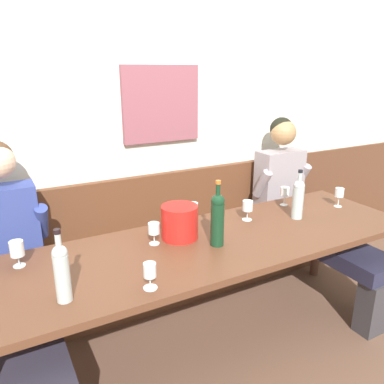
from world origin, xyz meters
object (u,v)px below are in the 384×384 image
at_px(wine_bottle_clear_water, 218,218).
at_px(wine_glass_mid_right, 193,210).
at_px(wine_bottle_green_tall, 298,198).
at_px(wine_glass_center_front, 154,230).
at_px(wine_glass_mid_left, 339,194).
at_px(wine_glass_right_end, 17,250).
at_px(wine_glass_center_rear, 285,192).
at_px(dining_table, 212,252).
at_px(wine_glass_near_bucket, 150,271).
at_px(wine_bottle_amber_mid, 62,271).
at_px(ice_bucket, 180,222).
at_px(person_right_seat, 16,274).
at_px(wine_glass_left_end, 248,207).
at_px(wall_bench, 165,261).
at_px(person_left_seat, 306,208).

distance_m(wine_bottle_clear_water, wine_glass_mid_right, 0.33).
bearing_deg(wine_bottle_green_tall, wine_glass_center_front, 174.94).
bearing_deg(wine_glass_mid_left, wine_glass_right_end, 175.88).
relative_size(wine_glass_center_rear, wine_glass_center_front, 1.07).
bearing_deg(dining_table, wine_glass_mid_left, 3.26).
bearing_deg(wine_glass_center_rear, dining_table, -160.73).
relative_size(wine_bottle_clear_water, wine_glass_center_front, 2.98).
bearing_deg(wine_glass_mid_left, wine_glass_near_bucket, -167.61).
distance_m(dining_table, wine_glass_center_front, 0.38).
xyz_separation_m(wine_bottle_clear_water, wine_bottle_amber_mid, (-0.89, -0.15, -0.02)).
bearing_deg(wine_bottle_amber_mid, wine_glass_right_end, 109.05).
height_order(dining_table, wine_glass_center_rear, wine_glass_center_rear).
height_order(dining_table, wine_glass_center_front, wine_glass_center_front).
bearing_deg(wine_glass_right_end, dining_table, -12.01).
xyz_separation_m(ice_bucket, wine_glass_mid_left, (1.28, -0.07, -0.00)).
relative_size(person_right_seat, wine_glass_near_bucket, 10.21).
relative_size(wine_bottle_amber_mid, wine_glass_near_bucket, 2.64).
bearing_deg(wine_glass_left_end, wine_glass_near_bucket, -152.38).
relative_size(person_right_seat, wine_glass_center_front, 10.10).
bearing_deg(wine_bottle_clear_water, wine_glass_center_rear, 22.73).
relative_size(wine_bottle_amber_mid, wine_glass_right_end, 2.43).
height_order(ice_bucket, wine_glass_near_bucket, ice_bucket).
relative_size(wall_bench, wine_bottle_green_tall, 8.65).
relative_size(wine_bottle_green_tall, wine_glass_left_end, 2.51).
relative_size(ice_bucket, wine_glass_left_end, 1.63).
relative_size(wall_bench, person_right_seat, 2.24).
xyz_separation_m(dining_table, wine_bottle_amber_mid, (-0.89, -0.21, 0.22)).
xyz_separation_m(wall_bench, wine_glass_left_end, (0.38, -0.51, 0.55)).
distance_m(person_right_seat, wine_bottle_clear_water, 1.16).
relative_size(wine_glass_left_end, wine_glass_center_front, 1.04).
bearing_deg(dining_table, wine_bottle_clear_water, -86.86).
bearing_deg(wine_bottle_green_tall, ice_bucket, 173.49).
height_order(wine_glass_center_rear, wine_glass_near_bucket, wine_glass_center_rear).
xyz_separation_m(wine_bottle_amber_mid, wine_glass_mid_right, (0.90, 0.48, -0.04)).
distance_m(wine_glass_left_end, wine_glass_mid_left, 0.76).
distance_m(dining_table, person_left_seat, 1.14).
relative_size(wall_bench, wine_bottle_clear_water, 7.58).
distance_m(wine_glass_near_bucket, wine_glass_center_front, 0.48).
xyz_separation_m(person_left_seat, wine_glass_mid_right, (-1.08, -0.07, 0.20)).
distance_m(wine_bottle_green_tall, wine_glass_near_bucket, 1.27).
distance_m(person_right_seat, person_left_seat, 2.15).
distance_m(wine_bottle_green_tall, wine_glass_right_end, 1.75).
height_order(wall_bench, wine_bottle_amber_mid, wine_bottle_amber_mid).
distance_m(wine_bottle_amber_mid, wine_glass_mid_right, 1.02).
bearing_deg(wine_bottle_green_tall, wine_glass_right_end, 174.09).
relative_size(person_right_seat, ice_bucket, 5.96).
relative_size(wine_bottle_green_tall, wine_glass_mid_left, 2.40).
bearing_deg(wine_bottle_green_tall, wine_glass_near_bucket, -164.50).
xyz_separation_m(wine_bottle_clear_water, wine_glass_left_end, (0.38, 0.23, -0.07)).
relative_size(dining_table, wine_bottle_green_tall, 7.78).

